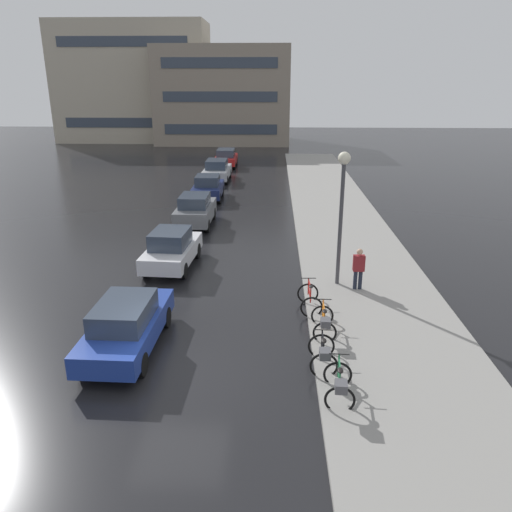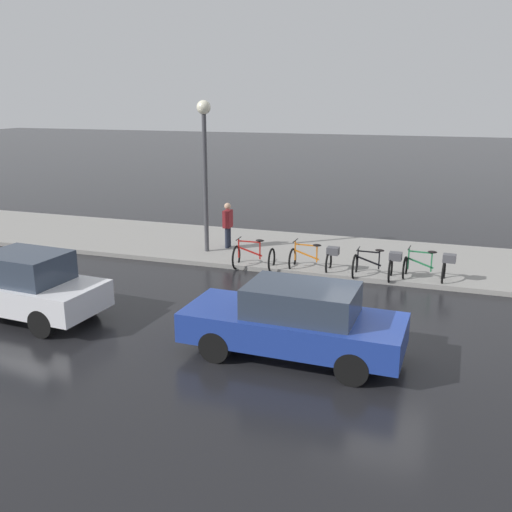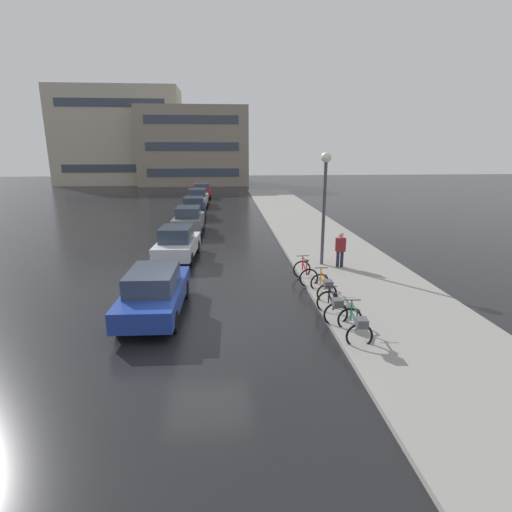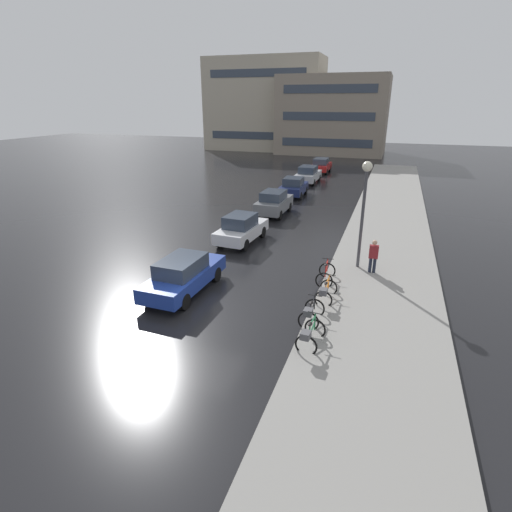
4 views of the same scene
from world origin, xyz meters
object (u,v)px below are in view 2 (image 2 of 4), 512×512
bicycle_nearest (430,267)px  bicycle_farthest (254,257)px  bicycle_third (316,258)px  bicycle_second (377,265)px  pedestrian (228,224)px  car_blue (295,321)px  streetlamp (205,149)px  car_white (24,286)px

bicycle_nearest → bicycle_farthest: 5.10m
bicycle_nearest → bicycle_third: size_ratio=0.97×
bicycle_nearest → bicycle_farthest: size_ratio=1.16×
bicycle_nearest → bicycle_second: 1.43m
bicycle_farthest → pedestrian: pedestrian is taller
bicycle_third → car_blue: bearing=-171.2°
streetlamp → bicycle_nearest: bearing=-96.4°
bicycle_third → pedestrian: (1.53, 3.39, 0.46)m
car_blue → streetlamp: (6.52, 4.76, 2.73)m
car_blue → streetlamp: streetlamp is taller
bicycle_nearest → streetlamp: streetlamp is taller
bicycle_second → bicycle_third: bicycle_third is taller
bicycle_farthest → car_blue: 6.03m
car_blue → streetlamp: size_ratio=0.89×
pedestrian → car_blue: bearing=-149.3°
bicycle_nearest → bicycle_third: (-0.06, 3.25, -0.02)m
bicycle_third → bicycle_farthest: bicycle_farthest is taller
bicycle_second → streetlamp: bearing=79.6°
pedestrian → streetlamp: 2.69m
car_blue → car_white: size_ratio=1.11×
bicycle_farthest → streetlamp: streetlamp is taller
bicycle_farthest → streetlamp: (1.16, 2.04, 3.09)m
bicycle_farthest → bicycle_second: bearing=-88.3°
streetlamp → bicycle_second: bearing=-100.4°
bicycle_second → bicycle_farthest: size_ratio=1.11×
bicycle_third → bicycle_farthest: 1.86m
bicycle_second → car_white: bearing=126.0°
bicycle_farthest → streetlamp: size_ratio=0.24×
bicycle_farthest → car_white: bearing=144.3°
car_white → streetlamp: size_ratio=0.80×
bicycle_nearest → pedestrian: pedestrian is taller
car_blue → car_white: 6.57m
bicycle_nearest → car_white: bearing=122.6°
bicycle_farthest → car_white: 6.62m
bicycle_third → streetlamp: streetlamp is taller
bicycle_second → car_white: 9.31m
bicycle_nearest → car_blue: size_ratio=0.32×
pedestrian → bicycle_third: bearing=-114.2°
bicycle_nearest → streetlamp: bearing=83.6°
bicycle_nearest → bicycle_farthest: (-0.36, 5.08, -0.09)m
bicycle_third → pedestrian: 3.75m
bicycle_nearest → bicycle_farthest: bearing=94.1°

